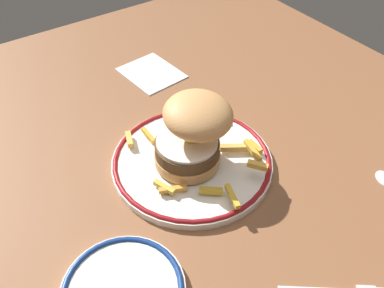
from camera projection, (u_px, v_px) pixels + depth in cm
name	position (u px, v px, depth cm)	size (l,w,h in cm)	color
ground_plane	(222.00, 181.00, 68.29)	(120.85, 101.35, 4.00)	brown
dinner_plate	(192.00, 161.00, 67.55)	(25.68, 25.68, 1.60)	white
burger	(193.00, 132.00, 63.33)	(12.81, 13.51, 11.17)	tan
fries_pile	(209.00, 156.00, 66.31)	(23.44, 18.85, 2.64)	gold
napkin	(151.00, 73.00, 87.26)	(12.22, 10.00, 0.40)	silver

